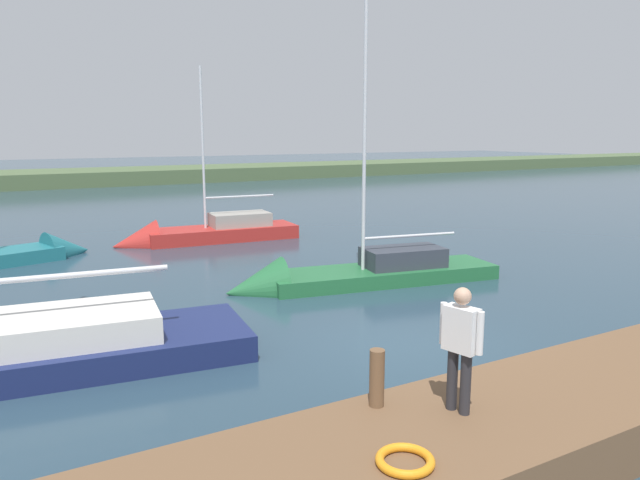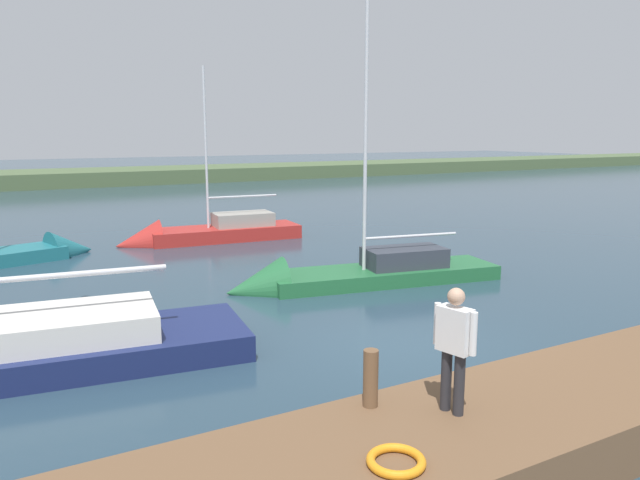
% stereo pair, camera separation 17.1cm
% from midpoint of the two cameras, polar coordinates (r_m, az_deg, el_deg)
% --- Properties ---
extents(ground_plane, '(200.00, 200.00, 0.00)m').
position_cam_midpoint_polar(ground_plane, '(12.56, 8.28, -10.03)').
color(ground_plane, '#263D4C').
extents(far_shoreline, '(180.00, 8.00, 2.40)m').
position_cam_midpoint_polar(far_shoreline, '(54.63, -21.18, 5.05)').
color(far_shoreline, '#4C603D').
rests_on(far_shoreline, ground_plane).
extents(dock_pier, '(19.65, 2.43, 0.75)m').
position_cam_midpoint_polar(dock_pier, '(9.73, 23.48, -14.67)').
color(dock_pier, brown).
rests_on(dock_pier, ground_plane).
extents(mooring_post_near, '(0.20, 0.20, 0.78)m').
position_cam_midpoint_polar(mooring_post_near, '(8.08, 5.52, -13.11)').
color(mooring_post_near, brown).
rests_on(mooring_post_near, dock_pier).
extents(life_ring_buoy, '(0.66, 0.66, 0.10)m').
position_cam_midpoint_polar(life_ring_buoy, '(6.99, 8.08, -20.31)').
color(life_ring_buoy, orange).
rests_on(life_ring_buoy, dock_pier).
extents(sailboat_near_dock, '(7.46, 2.50, 7.78)m').
position_cam_midpoint_polar(sailboat_near_dock, '(24.41, -11.19, 0.17)').
color(sailboat_near_dock, '#B22823').
rests_on(sailboat_near_dock, ground_plane).
extents(sailboat_inner_slip, '(8.28, 3.18, 9.43)m').
position_cam_midpoint_polar(sailboat_inner_slip, '(17.15, 2.80, -3.86)').
color(sailboat_inner_slip, '#236638').
rests_on(sailboat_inner_slip, ground_plane).
extents(sailboat_far_right, '(7.05, 3.40, 7.46)m').
position_cam_midpoint_polar(sailboat_far_right, '(22.54, -27.94, -1.58)').
color(sailboat_far_right, '#1E6B75').
rests_on(sailboat_far_right, ground_plane).
extents(person_on_dock, '(0.32, 0.62, 1.67)m').
position_cam_midpoint_polar(person_on_dock, '(7.89, 13.42, -9.51)').
color(person_on_dock, '#28282D').
rests_on(person_on_dock, dock_pier).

